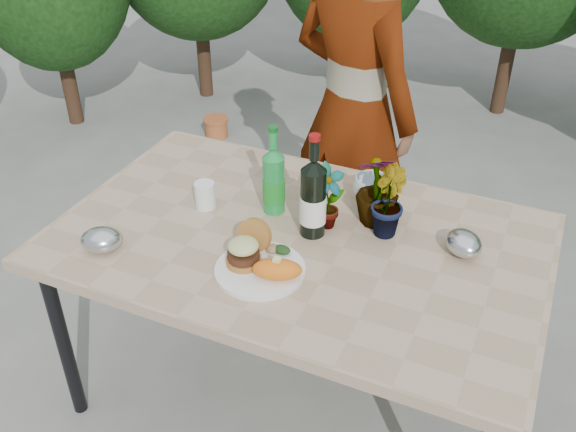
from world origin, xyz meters
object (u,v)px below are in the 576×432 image
at_px(patio_table, 298,250).
at_px(person, 353,111).
at_px(wine_bottle, 313,199).
at_px(dinner_plate, 260,270).

xyz_separation_m(patio_table, person, (-0.09, 0.78, 0.17)).
distance_m(patio_table, person, 0.80).
bearing_deg(person, wine_bottle, 120.78).
relative_size(patio_table, dinner_plate, 5.71).
height_order(patio_table, dinner_plate, dinner_plate).
xyz_separation_m(wine_bottle, person, (-0.12, 0.74, -0.03)).
relative_size(patio_table, wine_bottle, 4.41).
relative_size(dinner_plate, wine_bottle, 0.77).
bearing_deg(dinner_plate, person, 93.25).
xyz_separation_m(dinner_plate, person, (-0.06, 1.00, 0.10)).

